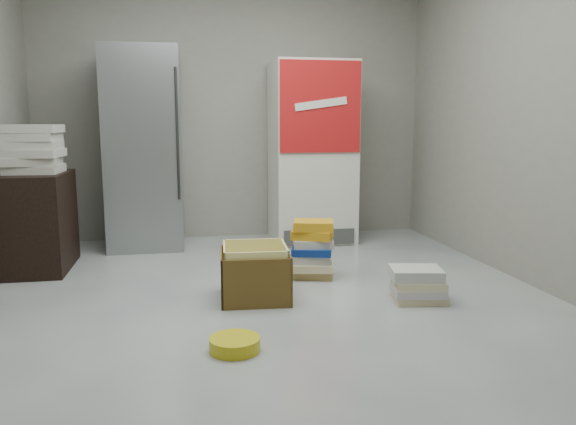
# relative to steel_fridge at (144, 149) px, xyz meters

# --- Properties ---
(ground) EXTENTS (5.00, 5.00, 0.00)m
(ground) POSITION_rel_steel_fridge_xyz_m (0.90, -2.13, -0.95)
(ground) COLOR #B4B4B0
(ground) RESTS_ON ground
(room_shell) EXTENTS (4.04, 5.04, 2.82)m
(room_shell) POSITION_rel_steel_fridge_xyz_m (0.90, -2.13, 0.85)
(room_shell) COLOR gray
(room_shell) RESTS_ON ground
(steel_fridge) EXTENTS (0.70, 0.72, 1.90)m
(steel_fridge) POSITION_rel_steel_fridge_xyz_m (0.00, 0.00, 0.00)
(steel_fridge) COLOR #93959A
(steel_fridge) RESTS_ON ground
(coke_cooler) EXTENTS (0.80, 0.73, 1.80)m
(coke_cooler) POSITION_rel_steel_fridge_xyz_m (1.65, -0.01, -0.05)
(coke_cooler) COLOR silver
(coke_cooler) RESTS_ON ground
(wood_shelf) EXTENTS (0.50, 0.80, 0.80)m
(wood_shelf) POSITION_rel_steel_fridge_xyz_m (-0.83, -0.73, -0.55)
(wood_shelf) COLOR black
(wood_shelf) RESTS_ON ground
(supply_box_stack) EXTENTS (0.44, 0.43, 0.39)m
(supply_box_stack) POSITION_rel_steel_fridge_xyz_m (-0.82, -0.73, 0.04)
(supply_box_stack) COLOR beige
(supply_box_stack) RESTS_ON wood_shelf
(phonebook_stack_main) EXTENTS (0.38, 0.35, 0.45)m
(phonebook_stack_main) POSITION_rel_steel_fridge_xyz_m (1.34, -1.39, -0.73)
(phonebook_stack_main) COLOR tan
(phonebook_stack_main) RESTS_ON ground
(phonebook_stack_side) EXTENTS (0.40, 0.33, 0.23)m
(phonebook_stack_side) POSITION_rel_steel_fridge_xyz_m (1.91, -2.10, -0.84)
(phonebook_stack_side) COLOR beige
(phonebook_stack_side) RESTS_ON ground
(cardboard_box) EXTENTS (0.50, 0.50, 0.38)m
(cardboard_box) POSITION_rel_steel_fridge_xyz_m (0.83, -1.85, -0.79)
(cardboard_box) COLOR gold
(cardboard_box) RESTS_ON ground
(bucket_lid) EXTENTS (0.35, 0.35, 0.07)m
(bucket_lid) POSITION_rel_steel_fridge_xyz_m (0.61, -2.72, -0.91)
(bucket_lid) COLOR gold
(bucket_lid) RESTS_ON ground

